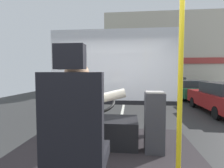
% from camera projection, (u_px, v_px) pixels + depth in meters
% --- Properties ---
extents(ground, '(18.00, 44.00, 0.06)m').
position_uv_depth(ground, '(124.00, 103.00, 10.69)').
color(ground, '#2E2E2E').
extents(driver_seat, '(0.48, 0.48, 1.30)m').
position_uv_depth(driver_seat, '(75.00, 141.00, 1.40)').
color(driver_seat, black).
rests_on(driver_seat, bus_floor).
extents(bus_driver, '(0.80, 0.55, 0.75)m').
position_uv_depth(bus_driver, '(79.00, 116.00, 1.50)').
color(bus_driver, '#332D28').
rests_on(bus_driver, driver_seat).
extents(steering_console, '(1.10, 0.95, 0.82)m').
position_uv_depth(steering_console, '(101.00, 130.00, 2.67)').
color(steering_console, black).
rests_on(steering_console, bus_floor).
extents(handrail_pole, '(0.04, 0.04, 2.20)m').
position_uv_depth(handrail_pole, '(181.00, 72.00, 1.55)').
color(handrail_pole, yellow).
rests_on(handrail_pole, bus_floor).
extents(fare_box, '(0.26, 0.24, 0.84)m').
position_uv_depth(fare_box, '(154.00, 122.00, 2.40)').
color(fare_box, '#333338').
rests_on(fare_box, bus_floor).
extents(windshield_panel, '(2.50, 0.08, 1.48)m').
position_uv_depth(windshield_panel, '(112.00, 75.00, 3.45)').
color(windshield_panel, silver).
extents(street_tree, '(2.71, 2.71, 4.99)m').
position_uv_depth(street_tree, '(70.00, 49.00, 13.35)').
color(street_tree, '#4C3828').
rests_on(street_tree, ground).
extents(shop_building, '(13.88, 4.23, 8.13)m').
position_uv_depth(shop_building, '(167.00, 53.00, 19.97)').
color(shop_building, '#BCB29E').
rests_on(shop_building, ground).
extents(parked_car_green, '(1.81, 4.21, 1.30)m').
position_uv_depth(parked_car_green, '(189.00, 89.00, 12.27)').
color(parked_car_green, '#195633').
rests_on(parked_car_green, ground).
extents(parked_car_silver, '(1.77, 4.36, 1.39)m').
position_uv_depth(parked_car_silver, '(174.00, 84.00, 17.20)').
color(parked_car_silver, silver).
rests_on(parked_car_silver, ground).
extents(parked_car_blue, '(1.82, 4.42, 1.31)m').
position_uv_depth(parked_car_blue, '(160.00, 81.00, 23.38)').
color(parked_car_blue, navy).
rests_on(parked_car_blue, ground).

